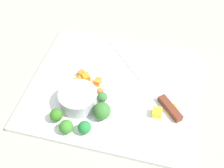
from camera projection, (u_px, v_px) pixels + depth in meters
name	position (u px, v px, depth m)	size (l,w,h in m)	color
ground_plane	(112.00, 89.00, 0.78)	(4.00, 4.00, 0.00)	gray
cutting_board	(112.00, 88.00, 0.77)	(0.42, 0.37, 0.01)	white
prep_bowl	(78.00, 99.00, 0.71)	(0.09, 0.09, 0.04)	#B7B3C1
chef_knife	(154.00, 90.00, 0.75)	(0.24, 0.25, 0.02)	silver
carrot_dice_0	(98.00, 82.00, 0.77)	(0.02, 0.02, 0.02)	orange
carrot_dice_1	(81.00, 79.00, 0.77)	(0.01, 0.02, 0.01)	orange
carrot_dice_2	(100.00, 91.00, 0.75)	(0.01, 0.01, 0.01)	orange
carrot_dice_3	(74.00, 82.00, 0.77)	(0.01, 0.02, 0.01)	orange
carrot_dice_4	(89.00, 86.00, 0.76)	(0.01, 0.01, 0.01)	orange
carrot_dice_5	(86.00, 77.00, 0.77)	(0.02, 0.02, 0.02)	orange
carrot_dice_6	(81.00, 73.00, 0.79)	(0.01, 0.02, 0.02)	orange
pepper_dice_0	(173.00, 108.00, 0.71)	(0.02, 0.01, 0.01)	yellow
pepper_dice_1	(157.00, 113.00, 0.70)	(0.02, 0.02, 0.02)	yellow
broccoli_floret_0	(85.00, 127.00, 0.67)	(0.03, 0.03, 0.03)	#8FB05D
broccoli_floret_1	(101.00, 111.00, 0.69)	(0.04, 0.04, 0.04)	#8EB667
broccoli_floret_2	(56.00, 115.00, 0.69)	(0.03, 0.03, 0.03)	#98B260
broccoli_floret_3	(66.00, 127.00, 0.67)	(0.03, 0.03, 0.03)	#84C35D
broccoli_floret_4	(102.00, 97.00, 0.72)	(0.03, 0.03, 0.03)	#8FB065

